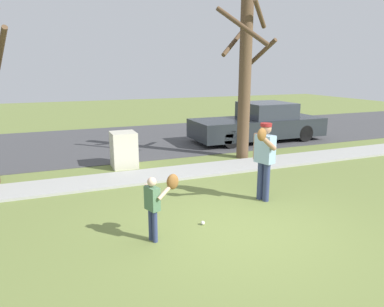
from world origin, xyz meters
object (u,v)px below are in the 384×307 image
at_px(person_adult, 264,153).
at_px(street_tree_near, 245,75).
at_px(baseball, 203,223).
at_px(parked_pickup_dark, 259,124).
at_px(person_child, 157,199).
at_px(utility_cabinet, 124,150).

relative_size(person_adult, street_tree_near, 0.35).
bearing_deg(person_adult, baseball, 2.11).
xyz_separation_m(baseball, street_tree_near, (3.20, 4.13, 2.56)).
height_order(baseball, parked_pickup_dark, parked_pickup_dark).
bearing_deg(person_child, utility_cabinet, 66.51).
relative_size(person_adult, utility_cabinet, 1.64).
xyz_separation_m(person_adult, utility_cabinet, (-2.23, 3.78, -0.54)).
bearing_deg(baseball, street_tree_near, 52.28).
relative_size(baseball, parked_pickup_dark, 0.01).
relative_size(person_adult, person_child, 1.48).
distance_m(person_child, baseball, 1.19).
relative_size(person_child, utility_cabinet, 1.10).
relative_size(street_tree_near, parked_pickup_dark, 0.93).
bearing_deg(parked_pickup_dark, baseball, 50.66).
distance_m(street_tree_near, parked_pickup_dark, 3.50).
bearing_deg(street_tree_near, utility_cabinet, 175.55).
bearing_deg(person_adult, utility_cabinet, -78.25).
height_order(street_tree_near, parked_pickup_dark, street_tree_near).
height_order(person_adult, utility_cabinet, person_adult).
distance_m(baseball, parked_pickup_dark, 8.17).
xyz_separation_m(baseball, utility_cabinet, (-0.55, 4.43, 0.48)).
height_order(person_child, street_tree_near, street_tree_near).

